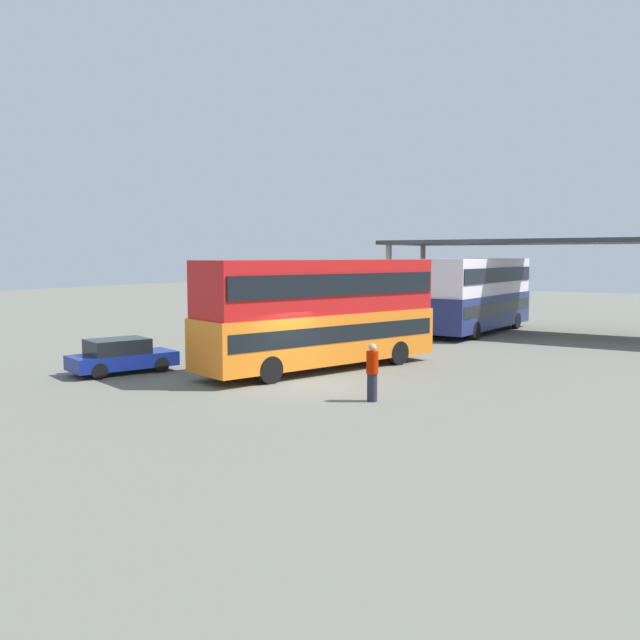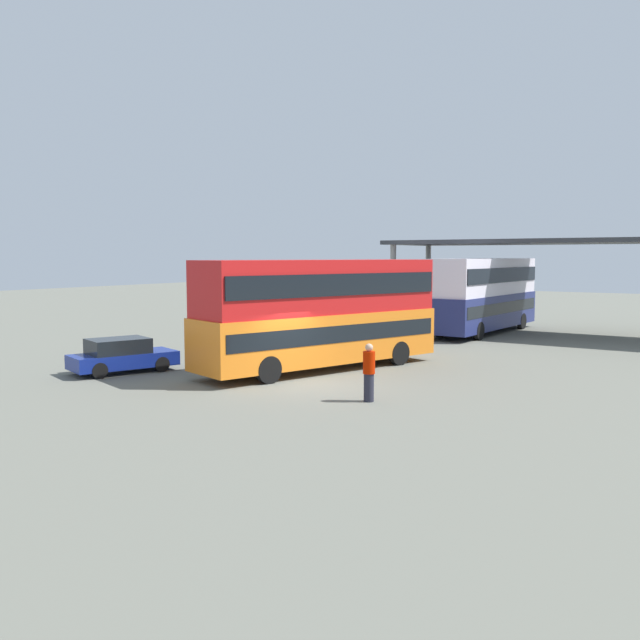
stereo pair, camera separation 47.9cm
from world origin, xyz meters
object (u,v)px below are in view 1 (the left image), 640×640
double_decker_main (320,310)px  parked_hatchback (121,356)px  double_decker_near_canopy (419,292)px  pedestrian_waiting (372,372)px  double_decker_mid_row (479,292)px

double_decker_main → parked_hatchback: 7.97m
double_decker_near_canopy → pedestrian_waiting: bearing=-166.5°
parked_hatchback → double_decker_mid_row: 22.22m
parked_hatchback → double_decker_mid_row: (7.40, 20.88, 1.73)m
double_decker_main → pedestrian_waiting: size_ratio=5.96×
double_decker_mid_row → pedestrian_waiting: (3.28, -20.44, -1.48)m
double_decker_near_canopy → pedestrian_waiting: size_ratio=6.16×
double_decker_main → double_decker_mid_row: 16.22m
double_decker_mid_row → double_decker_near_canopy: bearing=85.6°
double_decker_main → parked_hatchback: (-6.19, -4.70, -1.73)m
parked_hatchback → double_decker_mid_row: size_ratio=0.39×
double_decker_near_canopy → double_decker_mid_row: bearing=-103.6°
double_decker_main → pedestrian_waiting: double_decker_main is taller
parked_hatchback → double_decker_near_canopy: size_ratio=0.38×
double_decker_main → double_decker_near_canopy: bearing=28.6°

